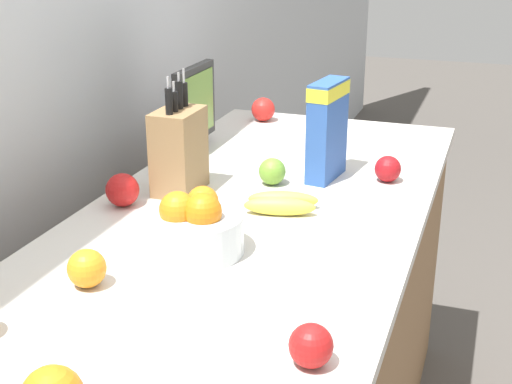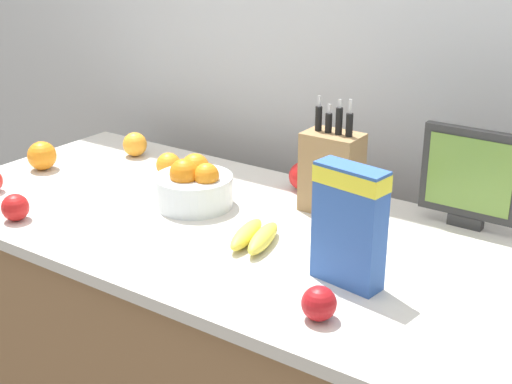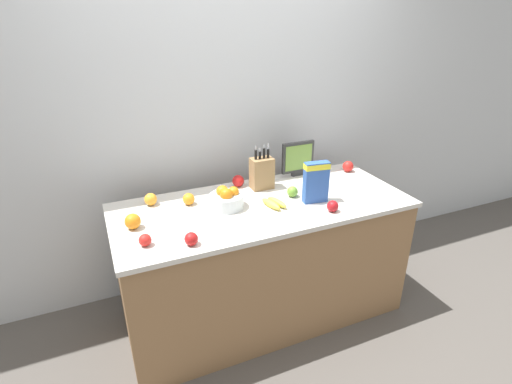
{
  "view_description": "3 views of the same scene",
  "coord_description": "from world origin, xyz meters",
  "views": [
    {
      "loc": [
        -1.47,
        -0.53,
        1.51
      ],
      "look_at": [
        -0.04,
        -0.03,
        0.94
      ],
      "focal_mm": 50.0,
      "sensor_mm": 36.0,
      "label": 1
    },
    {
      "loc": [
        0.93,
        -1.33,
        1.61
      ],
      "look_at": [
        -0.02,
        0.03,
        0.95
      ],
      "focal_mm": 50.0,
      "sensor_mm": 36.0,
      "label": 2
    },
    {
      "loc": [
        -0.95,
        -2.06,
        1.98
      ],
      "look_at": [
        -0.04,
        0.03,
        0.93
      ],
      "focal_mm": 28.0,
      "sensor_mm": 36.0,
      "label": 3
    }
  ],
  "objects": [
    {
      "name": "orange_mid_left",
      "position": [
        -0.65,
        0.26,
        0.9
      ],
      "size": [
        0.08,
        0.08,
        0.08
      ],
      "primitive_type": "sphere",
      "color": "orange",
      "rests_on": "counter"
    },
    {
      "name": "wall_back",
      "position": [
        0.0,
        0.61,
        1.3
      ],
      "size": [
        9.0,
        0.06,
        2.6
      ],
      "color": "silver",
      "rests_on": "ground_plane"
    },
    {
      "name": "cereal_box",
      "position": [
        0.31,
        -0.11,
        1.01
      ],
      "size": [
        0.16,
        0.08,
        0.27
      ],
      "rotation": [
        0.0,
        0.0,
        -0.14
      ],
      "color": "#2D56A8",
      "rests_on": "counter"
    },
    {
      "name": "orange_front_left",
      "position": [
        -0.43,
        0.17,
        0.9
      ],
      "size": [
        0.07,
        0.07,
        0.07
      ],
      "primitive_type": "sphere",
      "color": "orange",
      "rests_on": "counter"
    },
    {
      "name": "fruit_bowl",
      "position": [
        -0.23,
        0.04,
        0.92
      ],
      "size": [
        0.21,
        0.21,
        0.14
      ],
      "color": "silver",
      "rests_on": "counter"
    },
    {
      "name": "knife_block",
      "position": [
        0.09,
        0.22,
        0.97
      ],
      "size": [
        0.15,
        0.1,
        0.31
      ],
      "color": "#937047",
      "rests_on": "counter"
    },
    {
      "name": "orange_mid_right",
      "position": [
        -0.8,
        -0.0,
        0.9
      ],
      "size": [
        0.09,
        0.09,
        0.09
      ],
      "primitive_type": "sphere",
      "color": "orange",
      "rests_on": "counter"
    },
    {
      "name": "apple_rightmost",
      "position": [
        -0.05,
        0.31,
        0.9
      ],
      "size": [
        0.08,
        0.08,
        0.08
      ],
      "primitive_type": "sphere",
      "color": "red",
      "rests_on": "counter"
    },
    {
      "name": "banana_bunch",
      "position": [
        0.05,
        -0.06,
        0.88
      ],
      "size": [
        0.13,
        0.18,
        0.04
      ],
      "rotation": [
        0.0,
        0.0,
        4.82
      ],
      "color": "yellow",
      "rests_on": "counter"
    },
    {
      "name": "apple_front",
      "position": [
        0.34,
        -0.27,
        0.9
      ],
      "size": [
        0.07,
        0.07,
        0.07
      ],
      "primitive_type": "sphere",
      "color": "#A31419",
      "rests_on": "counter"
    },
    {
      "name": "apple_rear",
      "position": [
        -0.54,
        -0.3,
        0.9
      ],
      "size": [
        0.07,
        0.07,
        0.07
      ],
      "primitive_type": "sphere",
      "color": "red",
      "rests_on": "counter"
    },
    {
      "name": "apple_by_knife_block",
      "position": [
        0.22,
        0.01,
        0.9
      ],
      "size": [
        0.07,
        0.07,
        0.07
      ],
      "primitive_type": "sphere",
      "color": "#6B9E33",
      "rests_on": "counter"
    },
    {
      "name": "counter",
      "position": [
        0.0,
        0.0,
        0.43
      ],
      "size": [
        1.87,
        0.79,
        0.86
      ],
      "color": "olive",
      "rests_on": "ground_plane"
    },
    {
      "name": "small_monitor",
      "position": [
        0.42,
        0.33,
        1.0
      ],
      "size": [
        0.25,
        0.03,
        0.26
      ],
      "color": "#2D2D2D",
      "rests_on": "counter"
    }
  ]
}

